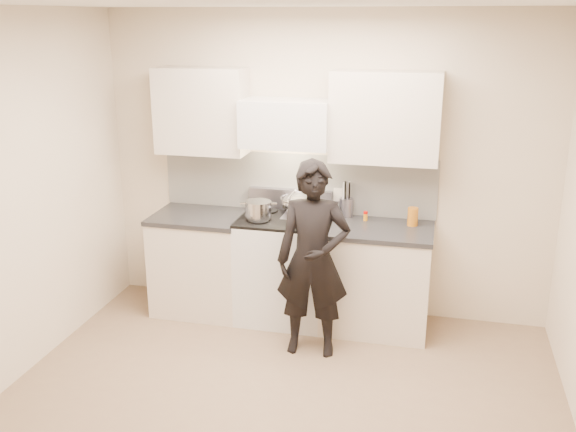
{
  "coord_description": "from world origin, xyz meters",
  "views": [
    {
      "loc": [
        0.99,
        -3.74,
        2.63
      ],
      "look_at": [
        -0.17,
        1.05,
        1.08
      ],
      "focal_mm": 40.0,
      "sensor_mm": 36.0,
      "label": 1
    }
  ],
  "objects_px": {
    "stove": "(283,268)",
    "person": "(313,260)",
    "counter_right": "(376,278)",
    "wok": "(299,203)",
    "utensil_crock": "(346,206)"
  },
  "relations": [
    {
      "from": "person",
      "to": "stove",
      "type": "bearing_deg",
      "value": 119.71
    },
    {
      "from": "counter_right",
      "to": "utensil_crock",
      "type": "height_order",
      "value": "utensil_crock"
    },
    {
      "from": "wok",
      "to": "utensil_crock",
      "type": "xyz_separation_m",
      "value": [
        0.41,
        0.1,
        -0.03
      ]
    },
    {
      "from": "stove",
      "to": "wok",
      "type": "bearing_deg",
      "value": 53.27
    },
    {
      "from": "person",
      "to": "wok",
      "type": "bearing_deg",
      "value": 106.44
    },
    {
      "from": "stove",
      "to": "counter_right",
      "type": "distance_m",
      "value": 0.83
    },
    {
      "from": "utensil_crock",
      "to": "person",
      "type": "height_order",
      "value": "person"
    },
    {
      "from": "stove",
      "to": "counter_right",
      "type": "xyz_separation_m",
      "value": [
        0.83,
        0.0,
        -0.01
      ]
    },
    {
      "from": "counter_right",
      "to": "person",
      "type": "distance_m",
      "value": 0.79
    },
    {
      "from": "counter_right",
      "to": "utensil_crock",
      "type": "relative_size",
      "value": 2.91
    },
    {
      "from": "utensil_crock",
      "to": "person",
      "type": "xyz_separation_m",
      "value": [
        -0.14,
        -0.79,
        -0.22
      ]
    },
    {
      "from": "stove",
      "to": "person",
      "type": "distance_m",
      "value": 0.74
    },
    {
      "from": "counter_right",
      "to": "utensil_crock",
      "type": "xyz_separation_m",
      "value": [
        -0.32,
        0.24,
        0.56
      ]
    },
    {
      "from": "wok",
      "to": "utensil_crock",
      "type": "height_order",
      "value": "utensil_crock"
    },
    {
      "from": "stove",
      "to": "counter_right",
      "type": "height_order",
      "value": "stove"
    }
  ]
}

